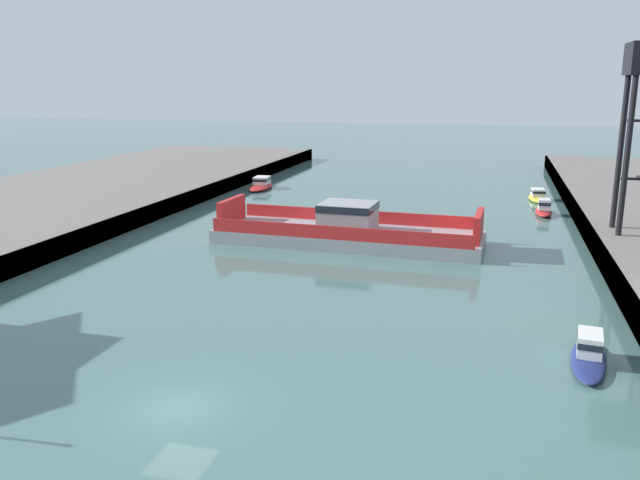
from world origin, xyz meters
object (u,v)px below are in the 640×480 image
at_px(moored_boat_mid_right, 538,196).
at_px(moored_boat_far_left, 544,209).
at_px(moored_boat_near_left, 589,352).
at_px(moored_boat_mid_left, 261,184).
at_px(chain_ferry, 348,231).

bearing_deg(moored_boat_mid_right, moored_boat_far_left, -89.36).
bearing_deg(moored_boat_near_left, moored_boat_mid_right, 89.94).
bearing_deg(moored_boat_mid_left, chain_ferry, -56.00).
bearing_deg(moored_boat_far_left, moored_boat_mid_right, 90.64).
distance_m(moored_boat_mid_left, moored_boat_far_left, 35.27).
xyz_separation_m(chain_ferry, moored_boat_far_left, (16.86, 17.28, -0.43)).
relative_size(chain_ferry, moored_boat_near_left, 3.88).
distance_m(chain_ferry, moored_boat_mid_left, 31.08).
xyz_separation_m(moored_boat_near_left, moored_boat_mid_left, (-34.09, 46.28, 0.01)).
xyz_separation_m(moored_boat_mid_left, moored_boat_mid_right, (34.14, 0.31, -0.07)).
relative_size(chain_ferry, moored_boat_mid_left, 3.05).
distance_m(chain_ferry, moored_boat_mid_right, 31.00).
bearing_deg(moored_boat_mid_right, moored_boat_near_left, -90.06).
relative_size(moored_boat_mid_left, moored_boat_mid_right, 1.22).
bearing_deg(moored_boat_near_left, moored_boat_mid_left, 126.37).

